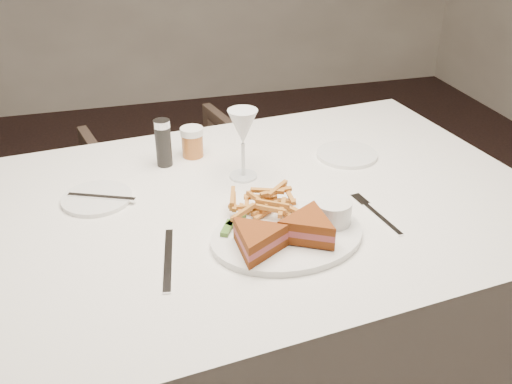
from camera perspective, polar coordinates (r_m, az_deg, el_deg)
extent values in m
plane|color=black|center=(1.93, -10.67, -18.21)|extent=(5.00, 5.00, 0.00)
cube|color=white|center=(1.53, -0.51, -13.06)|extent=(1.44, 1.04, 0.75)
imported|color=#47362B|center=(2.29, -8.14, 0.20)|extent=(0.69, 0.66, 0.60)
ellipsoid|color=white|center=(1.17, 3.13, -4.43)|extent=(0.34, 0.28, 0.01)
cube|color=silver|center=(1.13, -8.78, -6.67)|extent=(0.05, 0.20, 0.00)
cylinder|color=white|center=(1.36, -15.64, -0.61)|extent=(0.16, 0.16, 0.01)
cylinder|color=white|center=(1.53, 9.07, 3.72)|extent=(0.16, 0.16, 0.01)
cylinder|color=black|center=(1.46, -9.26, 4.86)|extent=(0.04, 0.04, 0.12)
cylinder|color=#A95E28|center=(1.51, -6.39, 4.98)|extent=(0.06, 0.06, 0.08)
cube|color=#406A25|center=(1.20, -2.05, -2.90)|extent=(0.05, 0.05, 0.01)
cube|color=#406A25|center=(1.17, -2.87, -3.63)|extent=(0.04, 0.06, 0.01)
cylinder|color=white|center=(1.20, 7.66, -1.96)|extent=(0.08, 0.08, 0.05)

